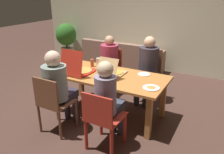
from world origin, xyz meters
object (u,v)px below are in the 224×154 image
object	(u,v)px
chair_0	(52,102)
drinking_glass_0	(92,63)
person_3	(148,65)
pizza_box_0	(113,72)
plate_0	(151,88)
potted_plant	(66,38)
dining_table	(109,80)
chair_3	(149,73)
chair_2	(111,69)
pizza_box_1	(79,70)
drinking_glass_2	(73,62)
plate_1	(144,74)
couch	(122,60)
drinking_glass_1	(98,62)
person_0	(58,84)
person_2	(108,60)
person_1	(108,97)

from	to	relation	value
chair_0	drinking_glass_0	world-z (taller)	chair_0
person_3	pizza_box_0	world-z (taller)	person_3
plate_0	potted_plant	xyz separation A→B (m)	(-3.59, 2.48, -0.08)
dining_table	chair_3	xyz separation A→B (m)	(0.38, 0.90, -0.10)
chair_2	pizza_box_1	size ratio (longest dim) A/B	1.76
pizza_box_1	plate_0	xyz separation A→B (m)	(1.27, -0.02, -0.05)
pizza_box_0	drinking_glass_0	world-z (taller)	pizza_box_0
chair_0	chair_3	size ratio (longest dim) A/B	0.92
pizza_box_0	drinking_glass_2	bearing A→B (deg)	175.15
person_3	plate_0	size ratio (longest dim) A/B	5.14
plate_1	person_3	bearing A→B (deg)	103.58
chair_2	drinking_glass_2	world-z (taller)	chair_2
plate_0	couch	xyz separation A→B (m)	(-1.57, 2.27, -0.45)
chair_0	drinking_glass_1	size ratio (longest dim) A/B	6.47
person_0	drinking_glass_0	world-z (taller)	person_0
chair_2	pizza_box_1	world-z (taller)	pizza_box_1
plate_0	pizza_box_1	bearing A→B (deg)	178.88
chair_0	potted_plant	bearing A→B (deg)	126.39
drinking_glass_1	dining_table	bearing A→B (deg)	-38.92
person_2	pizza_box_1	xyz separation A→B (m)	(-0.03, -0.92, 0.07)
person_2	potted_plant	distance (m)	2.81
chair_0	couch	world-z (taller)	chair_0
pizza_box_0	drinking_glass_0	distance (m)	0.56
dining_table	plate_0	bearing A→B (deg)	-12.30
plate_1	pizza_box_0	bearing A→B (deg)	-151.86
drinking_glass_0	plate_1	bearing A→B (deg)	3.76
person_2	pizza_box_0	size ratio (longest dim) A/B	2.29
dining_table	chair_0	distance (m)	0.99
chair_2	plate_0	size ratio (longest dim) A/B	3.63
pizza_box_0	drinking_glass_2	world-z (taller)	pizza_box_0
drinking_glass_0	chair_3	bearing A→B (deg)	37.64
person_1	pizza_box_1	bearing A→B (deg)	147.39
plate_1	drinking_glass_0	bearing A→B (deg)	-176.24
drinking_glass_1	drinking_glass_2	world-z (taller)	drinking_glass_1
person_0	chair_3	size ratio (longest dim) A/B	1.27
pizza_box_1	dining_table	bearing A→B (deg)	16.66
person_0	pizza_box_0	world-z (taller)	person_0
chair_3	plate_0	world-z (taller)	chair_3
chair_2	pizza_box_0	world-z (taller)	pizza_box_0
drinking_glass_0	couch	bearing A→B (deg)	99.31
drinking_glass_0	dining_table	bearing A→B (deg)	-25.44
chair_3	potted_plant	bearing A→B (deg)	156.02
chair_2	person_2	size ratio (longest dim) A/B	0.75
chair_2	couch	size ratio (longest dim) A/B	0.44
chair_3	drinking_glass_0	world-z (taller)	chair_3
potted_plant	person_3	bearing A→B (deg)	-26.00
person_2	drinking_glass_1	size ratio (longest dim) A/B	8.49
person_1	plate_0	world-z (taller)	person_1
dining_table	chair_3	distance (m)	0.98
person_0	chair_2	world-z (taller)	person_0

